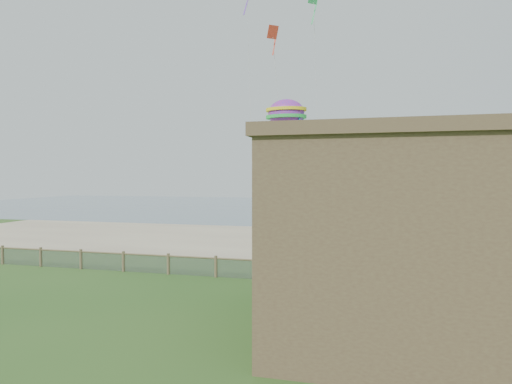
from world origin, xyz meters
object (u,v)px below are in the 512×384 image
chainlink_fence (216,268)px  motel (494,243)px  picnic_table (285,287)px  octopus_kite (286,135)px

chainlink_fence → motel: motel is taller
motel → picnic_table: bearing=153.3°
chainlink_fence → picnic_table: (4.65, -2.80, -0.14)m
chainlink_fence → octopus_kite: octopus_kite is taller
motel → chainlink_fence: bearing=151.7°
picnic_table → motel: bearing=-46.7°
motel → picnic_table: motel is taller
motel → picnic_table: 9.84m
motel → octopus_kite: 20.83m
chainlink_fence → motel: size_ratio=2.41×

